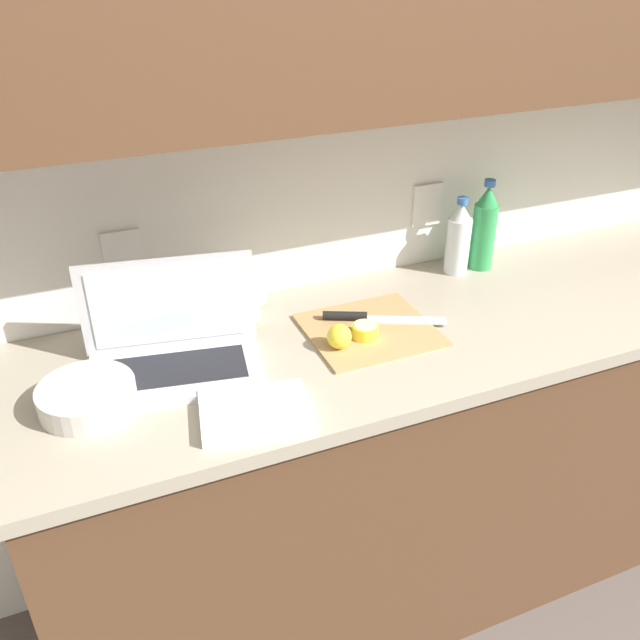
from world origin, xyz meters
name	(u,v)px	position (x,y,z in m)	size (l,w,h in m)	color
ground_plane	(414,564)	(0.00, 0.00, 0.00)	(12.00, 12.00, 0.00)	#564C47
wall_back	(413,33)	(0.00, 0.23, 1.56)	(5.20, 0.38, 2.60)	white
counter_unit	(432,451)	(0.02, 0.00, 0.47)	(2.14, 0.60, 0.92)	brown
laptop	(173,344)	(-0.66, 0.05, 0.97)	(0.41, 0.29, 0.24)	silver
cutting_board	(369,330)	(-0.19, 0.01, 0.92)	(0.30, 0.27, 0.01)	tan
knife	(362,317)	(-0.19, 0.06, 0.93)	(0.29, 0.16, 0.02)	silver
lemon_half_cut	(365,331)	(-0.22, -0.01, 0.94)	(0.06, 0.06, 0.03)	yellow
lemon_whole_beside	(339,337)	(-0.29, -0.03, 0.95)	(0.06, 0.06, 0.06)	yellow
bottle_green_soda	(484,228)	(0.26, 0.21, 1.04)	(0.07, 0.07, 0.26)	#2D934C
bottle_oil_tall	(458,239)	(0.18, 0.21, 1.02)	(0.07, 0.07, 0.22)	silver
measuring_cup	(244,299)	(-0.45, 0.20, 0.97)	(0.10, 0.08, 0.10)	silver
bowl_white	(87,397)	(-0.86, -0.03, 0.94)	(0.20, 0.20, 0.05)	beige
dish_towel	(255,412)	(-0.55, -0.19, 0.93)	(0.22, 0.16, 0.02)	white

